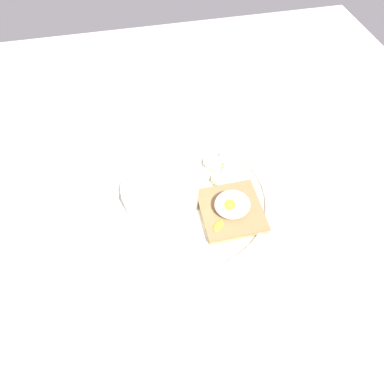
# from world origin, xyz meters

# --- Properties ---
(ground_plane) EXTENTS (1.20, 1.20, 0.02)m
(ground_plane) POSITION_xyz_m (0.00, 0.00, 0.01)
(ground_plane) COLOR beige
(ground_plane) RESTS_ON ground
(plate) EXTENTS (0.26, 0.26, 0.02)m
(plate) POSITION_xyz_m (0.00, 0.00, 0.03)
(plate) COLOR silver
(plate) RESTS_ON ground_plane
(oatmeal_bowl) EXTENTS (0.12, 0.12, 0.06)m
(oatmeal_bowl) POSITION_xyz_m (-0.05, 0.00, 0.06)
(oatmeal_bowl) COLOR white
(oatmeal_bowl) RESTS_ON plate
(toast_slice) EXTENTS (0.10, 0.10, 0.02)m
(toast_slice) POSITION_xyz_m (0.06, -0.04, 0.04)
(toast_slice) COLOR olive
(toast_slice) RESTS_ON plate
(poached_egg) EXTENTS (0.07, 0.07, 0.03)m
(poached_egg) POSITION_xyz_m (0.06, -0.04, 0.06)
(poached_egg) COLOR white
(poached_egg) RESTS_ON toast_slice
(banana_slice_front) EXTENTS (0.05, 0.05, 0.01)m
(banana_slice_front) POSITION_xyz_m (0.05, 0.06, 0.04)
(banana_slice_front) COLOR #F4EAB3
(banana_slice_front) RESTS_ON plate
(banana_slice_left) EXTENTS (0.04, 0.03, 0.02)m
(banana_slice_left) POSITION_xyz_m (0.08, 0.04, 0.04)
(banana_slice_left) COLOR #F5E8C6
(banana_slice_left) RESTS_ON plate
(banana_slice_back) EXTENTS (0.04, 0.04, 0.01)m
(banana_slice_back) POSITION_xyz_m (0.03, 0.04, 0.04)
(banana_slice_back) COLOR #F5E6BD
(banana_slice_back) RESTS_ON plate
(banana_slice_right) EXTENTS (0.04, 0.04, 0.02)m
(banana_slice_right) POSITION_xyz_m (0.08, 0.07, 0.04)
(banana_slice_right) COLOR #F0E7B8
(banana_slice_right) RESTS_ON plate
(banana_slice_inner) EXTENTS (0.03, 0.03, 0.01)m
(banana_slice_inner) POSITION_xyz_m (0.06, 0.02, 0.04)
(banana_slice_inner) COLOR beige
(banana_slice_inner) RESTS_ON plate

